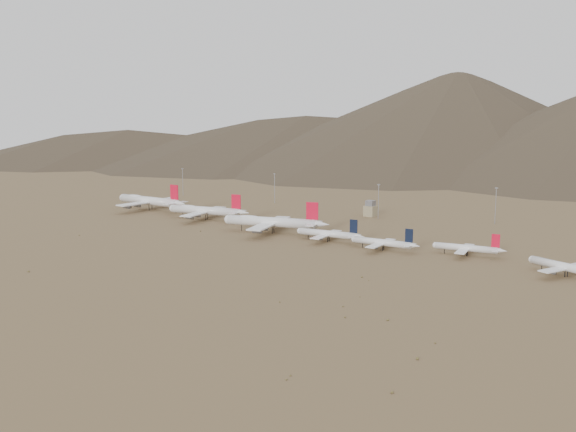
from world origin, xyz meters
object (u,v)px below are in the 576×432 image
Objects in this scene: widebody_east at (272,222)px; control_tower at (370,209)px; widebody_centre at (206,210)px; widebody_west at (149,201)px; narrowbody_a at (329,234)px; narrowbody_b at (384,243)px.

widebody_east reaches higher than control_tower.
widebody_centre reaches higher than control_tower.
widebody_centre is (68.65, -5.96, -0.85)m from widebody_west.
narrowbody_a is 1.07× the size of narrowbody_b.
widebody_west is at bearing 154.80° from widebody_east.
widebody_west reaches higher than narrowbody_a.
narrowbody_b is at bearing -11.02° from narrowbody_a.
widebody_centre is 155.42m from narrowbody_b.
narrowbody_a is at bearing -20.20° from widebody_centre.
widebody_east is (139.98, -17.57, -0.26)m from widebody_west.
widebody_east is at bearing -23.47° from widebody_centre.
control_tower is (155.77, 80.58, -2.33)m from widebody_west.
widebody_east is 44.99m from narrowbody_a.
widebody_centre is at bearing 152.70° from widebody_east.
widebody_west is 1.67× the size of narrowbody_a.
widebody_centre is 1.46× the size of narrowbody_a.
control_tower is (87.12, 86.54, -1.48)m from widebody_centre.
widebody_east is at bearing -99.14° from control_tower.
narrowbody_b is at bearing -19.43° from widebody_centre.
narrowbody_a is at bearing -73.56° from control_tower.
widebody_west is 141.08m from widebody_east.
control_tower is (15.79, 98.15, -2.07)m from widebody_east.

